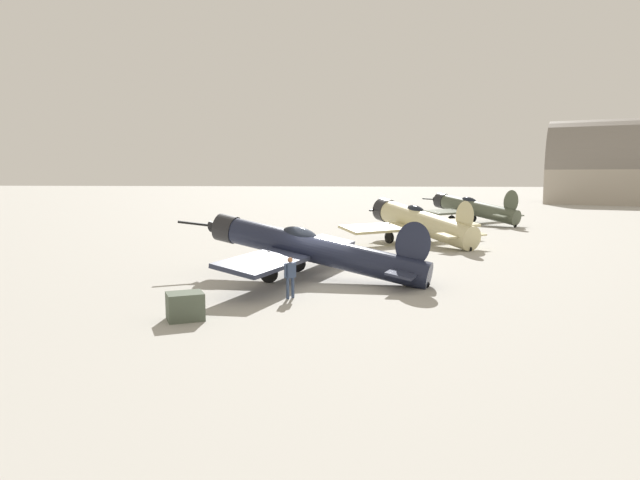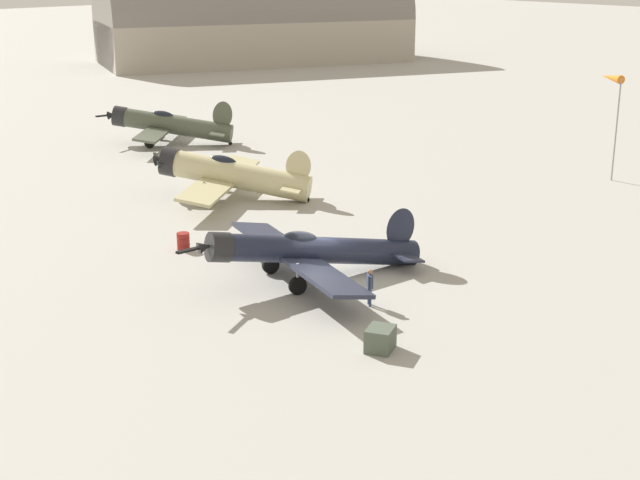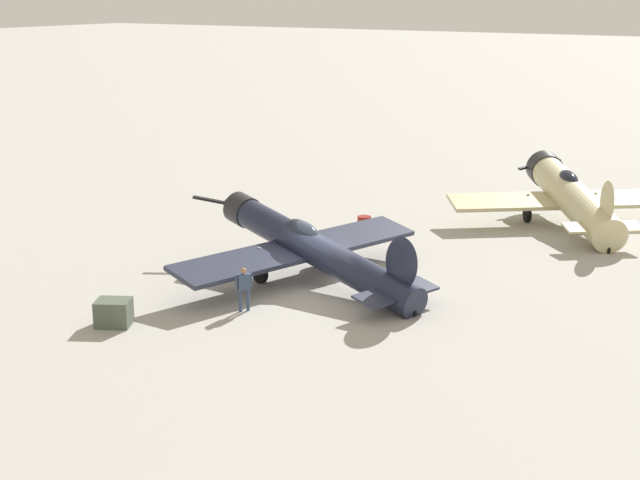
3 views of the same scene
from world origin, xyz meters
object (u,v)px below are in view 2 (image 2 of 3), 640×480
(airplane_foreground, at_px, (309,251))
(windsock_mast, at_px, (612,82))
(equipment_crate, at_px, (380,339))
(airplane_mid_apron, at_px, (230,174))
(airplane_far_line, at_px, (169,124))
(fuel_drum, at_px, (183,241))
(ground_crew_mechanic, at_px, (370,284))

(airplane_foreground, xyz_separation_m, windsock_mast, (27.36, 1.92, 4.81))
(equipment_crate, bearing_deg, airplane_foreground, 67.61)
(airplane_foreground, xyz_separation_m, airplane_mid_apron, (5.82, 13.88, 0.11))
(airplane_foreground, distance_m, equipment_crate, 8.22)
(airplane_foreground, xyz_separation_m, airplane_far_line, (11.96, 29.99, 0.16))
(equipment_crate, height_order, fuel_drum, equipment_crate)
(windsock_mast, bearing_deg, ground_crew_mechanic, -167.76)
(equipment_crate, relative_size, fuel_drum, 1.72)
(fuel_drum, bearing_deg, equipment_crate, -94.98)
(airplane_mid_apron, xyz_separation_m, ground_crew_mechanic, (-6.04, -17.95, -0.52))
(airplane_far_line, bearing_deg, airplane_foreground, 114.53)
(ground_crew_mechanic, distance_m, equipment_crate, 4.56)
(airplane_far_line, xyz_separation_m, equipment_crate, (-15.07, -37.54, -1.08))
(windsock_mast, bearing_deg, equipment_crate, -162.74)
(airplane_mid_apron, bearing_deg, ground_crew_mechanic, 123.61)
(airplane_mid_apron, xyz_separation_m, airplane_far_line, (6.14, 16.11, 0.05))
(airplane_foreground, relative_size, equipment_crate, 8.21)
(airplane_foreground, relative_size, ground_crew_mechanic, 7.52)
(airplane_foreground, height_order, equipment_crate, airplane_foreground)
(airplane_mid_apron, bearing_deg, airplane_foreground, 119.44)
(airplane_far_line, relative_size, equipment_crate, 6.27)
(equipment_crate, bearing_deg, windsock_mast, 17.26)
(airplane_far_line, xyz_separation_m, windsock_mast, (15.40, -28.07, 4.66))
(airplane_foreground, bearing_deg, windsock_mast, -159.94)
(airplane_mid_apron, distance_m, ground_crew_mechanic, 18.94)
(airplane_far_line, distance_m, ground_crew_mechanic, 36.17)
(airplane_mid_apron, height_order, fuel_drum, airplane_mid_apron)
(airplane_far_line, xyz_separation_m, ground_crew_mechanic, (-12.17, -34.05, -0.57))
(equipment_crate, bearing_deg, airplane_far_line, 68.12)
(airplane_foreground, bearing_deg, ground_crew_mechanic, 103.04)
(equipment_crate, xyz_separation_m, fuel_drum, (1.31, 15.04, -0.02))
(airplane_foreground, bearing_deg, equipment_crate, 83.66)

